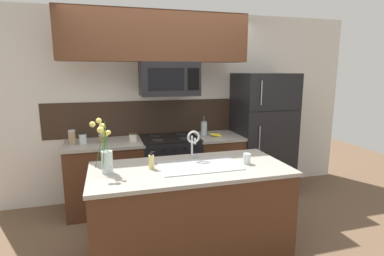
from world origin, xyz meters
TOP-DOWN VIEW (x-y plane):
  - ground_plane at (0.00, 0.00)m, footprint 10.00×10.00m
  - rear_partition at (0.30, 1.28)m, footprint 5.20×0.10m
  - splash_band at (0.00, 1.22)m, footprint 3.25×0.01m
  - back_counter_left at (-0.85, 0.90)m, footprint 0.97×0.65m
  - back_counter_right at (0.69, 0.90)m, footprint 0.64×0.65m
  - stove_range at (0.00, 0.90)m, footprint 0.76×0.64m
  - microwave at (0.00, 0.88)m, footprint 0.74×0.40m
  - upper_cabinet_band at (-0.16, 0.85)m, footprint 2.31×0.34m
  - refrigerator at (1.39, 0.92)m, footprint 0.79×0.74m
  - storage_jar_tall at (-1.22, 0.89)m, footprint 0.08×0.08m
  - storage_jar_medium at (-1.10, 0.90)m, footprint 0.09×0.09m
  - storage_jar_short at (-0.86, 0.90)m, footprint 0.09×0.09m
  - storage_jar_squat at (-0.49, 0.87)m, footprint 0.10×0.10m
  - banana_bunch at (0.64, 0.84)m, footprint 0.19×0.15m
  - french_press at (0.50, 0.96)m, footprint 0.09×0.09m
  - island_counter at (-0.06, -0.35)m, footprint 1.85×0.87m
  - kitchen_sink at (0.03, -0.35)m, footprint 0.76×0.44m
  - sink_faucet at (0.03, -0.13)m, footprint 0.14×0.14m
  - dish_soap_bottle at (-0.42, -0.30)m, footprint 0.06×0.05m
  - drinking_glass at (0.50, -0.40)m, footprint 0.07×0.07m
  - flower_vase at (-0.82, -0.31)m, footprint 0.18×0.19m

SIDE VIEW (x-z plane):
  - ground_plane at x=0.00m, z-range 0.00..0.00m
  - island_counter at x=-0.06m, z-range 0.00..0.91m
  - back_counter_left at x=-0.85m, z-range 0.00..0.91m
  - back_counter_right at x=0.69m, z-range 0.00..0.91m
  - stove_range at x=0.00m, z-range 0.00..0.93m
  - kitchen_sink at x=0.03m, z-range 0.76..0.92m
  - refrigerator at x=1.39m, z-range 0.00..1.77m
  - banana_bunch at x=0.64m, z-range 0.89..0.97m
  - storage_jar_squat at x=-0.49m, z-range 0.91..1.01m
  - drinking_glass at x=0.50m, z-range 0.91..1.01m
  - storage_jar_short at x=-0.86m, z-range 0.91..1.02m
  - storage_jar_medium at x=-1.10m, z-range 0.91..1.05m
  - dish_soap_bottle at x=-0.42m, z-range 0.90..1.06m
  - storage_jar_tall at x=-1.22m, z-range 0.91..1.09m
  - french_press at x=0.50m, z-range 0.88..1.14m
  - flower_vase at x=-0.82m, z-range 0.83..1.32m
  - sink_faucet at x=0.03m, z-range 0.95..1.26m
  - splash_band at x=0.00m, z-range 0.91..1.39m
  - rear_partition at x=0.30m, z-range 0.00..2.60m
  - microwave at x=0.00m, z-range 1.49..1.91m
  - upper_cabinet_band at x=-0.16m, z-range 1.91..2.51m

